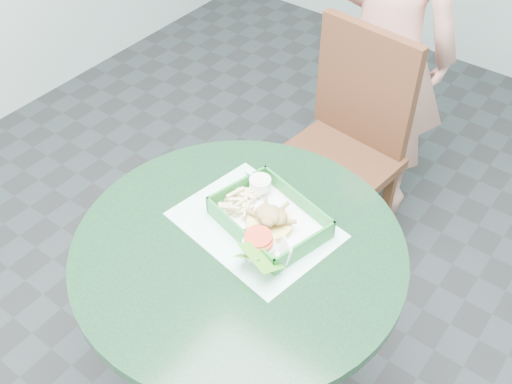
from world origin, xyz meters
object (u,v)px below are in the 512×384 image
Objects in this scene: cafe_table at (240,291)px; crab_sandwich at (271,224)px; diner_person at (385,50)px; food_basket at (269,226)px; dining_chair at (346,137)px; sauce_ramekin at (251,190)px.

cafe_table is 0.24m from crab_sandwich.
diner_person is 1.05m from food_basket.
food_basket is at bearing -71.10° from dining_chair.
sauce_ramekin is (-0.12, 0.07, 0.00)m from crab_sandwich.
crab_sandwich is at bearing 66.71° from cafe_table.
sauce_ramekin is (0.07, -0.67, 0.27)m from dining_chair.
diner_person is at bearing 99.35° from cafe_table.
crab_sandwich is 0.13m from sauce_ramekin.
dining_chair is 0.72m from sauce_ramekin.
sauce_ramekin is at bearing -78.41° from dining_chair.
food_basket is 0.12m from sauce_ramekin.
sauce_ramekin is (-0.08, 0.15, 0.22)m from cafe_table.
cafe_table is at bearing -101.22° from food_basket.
food_basket is at bearing 140.21° from crab_sandwich.
dining_chair is (-0.15, 0.82, -0.05)m from cafe_table.
diner_person is at bearing 102.14° from crab_sandwich.
food_basket is (0.17, -0.72, 0.24)m from dining_chair.
dining_chair is at bearing 88.00° from diner_person.
food_basket is 2.35× the size of crab_sandwich.
cafe_table is 7.24× the size of crab_sandwich.
crab_sandwich is at bearing 92.81° from diner_person.
dining_chair is 0.63× the size of diner_person.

